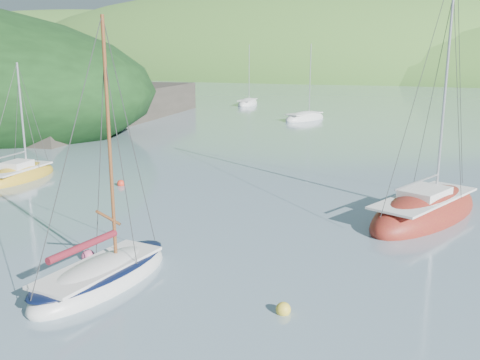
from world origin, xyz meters
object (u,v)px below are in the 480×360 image
at_px(distant_sloop_a, 305,119).
at_px(sailboat_yellow, 20,176).
at_px(daysailer_white, 102,277).
at_px(sloop_red, 425,213).
at_px(distant_sloop_c, 248,104).

bearing_deg(distant_sloop_a, sailboat_yellow, -81.44).
bearing_deg(distant_sloop_a, daysailer_white, -61.15).
bearing_deg(sloop_red, distant_sloop_a, 136.10).
bearing_deg(daysailer_white, sailboat_yellow, 148.65).
xyz_separation_m(daysailer_white, distant_sloop_a, (-7.96, 45.43, -0.05)).
xyz_separation_m(sloop_red, distant_sloop_c, (-30.21, 46.83, -0.06)).
bearing_deg(distant_sloop_c, distant_sloop_a, -54.53).
height_order(sloop_red, sailboat_yellow, sloop_red).
relative_size(sailboat_yellow, distant_sloop_a, 0.83).
height_order(sailboat_yellow, distant_sloop_a, distant_sloop_a).
relative_size(sailboat_yellow, distant_sloop_c, 0.81).
bearing_deg(distant_sloop_a, distant_sloop_c, 153.35).
bearing_deg(distant_sloop_a, sloop_red, -44.15).
bearing_deg(distant_sloop_c, daysailer_white, -79.13).
bearing_deg(sailboat_yellow, daysailer_white, -42.08).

